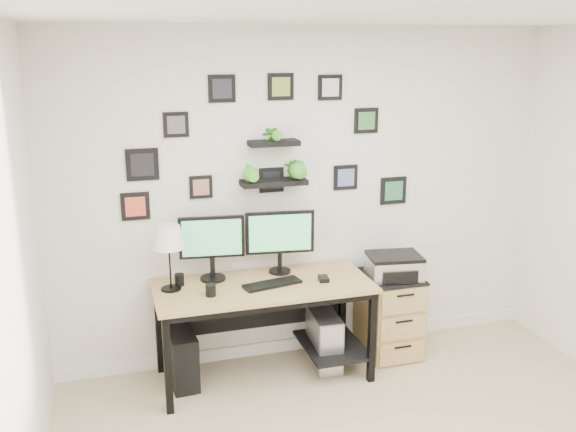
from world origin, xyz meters
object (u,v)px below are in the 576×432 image
object	(u,v)px
monitor_right	(280,237)
file_cabinet	(389,314)
pc_tower_black	(182,357)
printer	(394,266)
pc_tower_grey	(324,339)
mug	(211,290)
table_lamp	(169,239)
monitor_left	(212,243)
desk	(267,298)

from	to	relation	value
monitor_right	file_cabinet	size ratio (longest dim) A/B	0.79
pc_tower_black	printer	bearing A→B (deg)	-4.67
pc_tower_black	pc_tower_grey	bearing A→B (deg)	-5.86
pc_tower_grey	monitor_right	bearing A→B (deg)	152.11
monitor_right	printer	bearing A→B (deg)	-9.68
monitor_right	printer	distance (m)	0.95
pc_tower_grey	file_cabinet	distance (m)	0.60
mug	file_cabinet	bearing A→B (deg)	7.73
pc_tower_black	file_cabinet	world-z (taller)	file_cabinet
pc_tower_grey	file_cabinet	xyz separation A→B (m)	(0.58, 0.06, 0.12)
table_lamp	printer	xyz separation A→B (m)	(1.74, -0.04, -0.37)
monitor_right	mug	size ratio (longest dim) A/B	6.29
monitor_left	pc_tower_grey	distance (m)	1.18
pc_tower_grey	printer	xyz separation A→B (m)	(0.58, 0.01, 0.55)
monitor_left	file_cabinet	distance (m)	1.59
mug	pc_tower_grey	distance (m)	1.08
file_cabinet	printer	xyz separation A→B (m)	(0.00, -0.04, 0.43)
table_lamp	file_cabinet	bearing A→B (deg)	0.09
monitor_right	monitor_left	bearing A→B (deg)	-179.23
monitor_left	printer	distance (m)	1.45
mug	monitor_right	bearing A→B (deg)	27.55
desk	monitor_right	xyz separation A→B (m)	(0.15, 0.17, 0.41)
table_lamp	mug	size ratio (longest dim) A/B	5.73
pc_tower_black	pc_tower_grey	world-z (taller)	pc_tower_grey
mug	printer	xyz separation A→B (m)	(1.49, 0.16, -0.03)
pc_tower_grey	monitor_left	bearing A→B (deg)	169.31
file_cabinet	printer	size ratio (longest dim) A/B	1.49
pc_tower_grey	printer	size ratio (longest dim) A/B	1.01
file_cabinet	monitor_right	bearing A→B (deg)	173.08
desk	mug	size ratio (longest dim) A/B	19.11
monitor_left	monitor_right	size ratio (longest dim) A/B	0.94
table_lamp	pc_tower_black	size ratio (longest dim) A/B	1.15
mug	monitor_left	bearing A→B (deg)	77.03
desk	pc_tower_grey	size ratio (longest dim) A/B	3.54
monitor_left	pc_tower_grey	bearing A→B (deg)	-10.69
desk	mug	bearing A→B (deg)	-162.08
pc_tower_grey	file_cabinet	world-z (taller)	file_cabinet
monitor_right	pc_tower_black	xyz separation A→B (m)	(-0.80, -0.12, -0.83)
monitor_right	mug	distance (m)	0.72
desk	printer	size ratio (longest dim) A/B	3.56
mug	file_cabinet	xyz separation A→B (m)	(1.49, 0.20, -0.46)
table_lamp	mug	world-z (taller)	table_lamp
monitor_right	file_cabinet	xyz separation A→B (m)	(0.89, -0.11, -0.71)
pc_tower_black	desk	bearing A→B (deg)	-7.61
file_cabinet	printer	distance (m)	0.43
monitor_right	pc_tower_grey	distance (m)	0.90
pc_tower_black	printer	size ratio (longest dim) A/B	0.93
mug	file_cabinet	size ratio (longest dim) A/B	0.12
printer	pc_tower_grey	bearing A→B (deg)	-178.82
mug	pc_tower_black	bearing A→B (deg)	137.09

